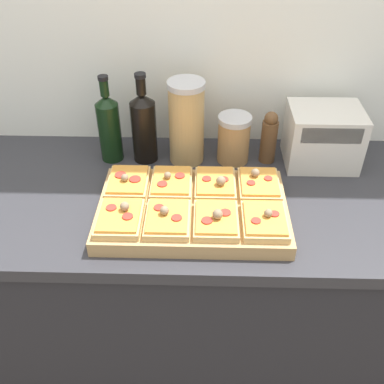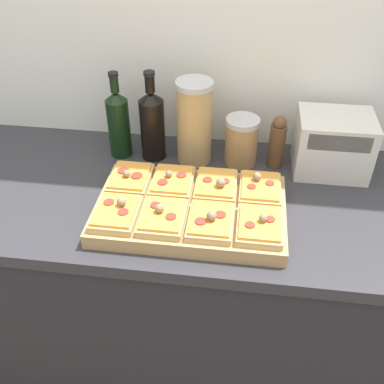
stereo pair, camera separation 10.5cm
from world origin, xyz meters
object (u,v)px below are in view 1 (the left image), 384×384
object	(u,v)px
cutting_board	(192,210)
pepper_mill	(268,137)
wine_bottle	(143,126)
grain_jar_short	(233,139)
toaster_oven	(322,137)
grain_jar_tall	(186,122)
olive_oil_bottle	(108,127)

from	to	relation	value
cutting_board	pepper_mill	distance (m)	0.39
wine_bottle	pepper_mill	size ratio (longest dim) A/B	1.68
wine_bottle	grain_jar_short	distance (m)	0.30
pepper_mill	toaster_oven	distance (m)	0.17
grain_jar_tall	toaster_oven	xyz separation A→B (m)	(0.45, -0.00, -0.05)
grain_jar_tall	grain_jar_short	world-z (taller)	grain_jar_tall
olive_oil_bottle	grain_jar_tall	size ratio (longest dim) A/B	1.05
cutting_board	olive_oil_bottle	distance (m)	0.42
olive_oil_bottle	grain_jar_tall	distance (m)	0.25
cutting_board	wine_bottle	distance (m)	0.36
cutting_board	grain_jar_tall	distance (m)	0.32
grain_jar_tall	toaster_oven	size ratio (longest dim) A/B	1.10
wine_bottle	pepper_mill	xyz separation A→B (m)	(0.41, 0.00, -0.04)
cutting_board	olive_oil_bottle	world-z (taller)	olive_oil_bottle
cutting_board	wine_bottle	world-z (taller)	wine_bottle
grain_jar_short	grain_jar_tall	bearing A→B (deg)	180.00
olive_oil_bottle	grain_jar_short	bearing A→B (deg)	0.00
wine_bottle	toaster_oven	size ratio (longest dim) A/B	1.19
pepper_mill	toaster_oven	size ratio (longest dim) A/B	0.71
grain_jar_short	olive_oil_bottle	bearing A→B (deg)	180.00
olive_oil_bottle	toaster_oven	xyz separation A→B (m)	(0.70, -0.00, -0.03)
wine_bottle	toaster_oven	distance (m)	0.59
grain_jar_tall	grain_jar_short	distance (m)	0.17
olive_oil_bottle	toaster_oven	world-z (taller)	olive_oil_bottle
pepper_mill	toaster_oven	xyz separation A→B (m)	(0.17, -0.00, 0.01)
olive_oil_bottle	grain_jar_short	size ratio (longest dim) A/B	1.80
cutting_board	toaster_oven	bearing A→B (deg)	35.43
grain_jar_short	toaster_oven	size ratio (longest dim) A/B	0.64
wine_bottle	pepper_mill	world-z (taller)	wine_bottle
cutting_board	toaster_oven	distance (m)	0.52
olive_oil_bottle	grain_jar_short	xyz separation A→B (m)	(0.41, 0.00, -0.04)
olive_oil_bottle	pepper_mill	distance (m)	0.52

